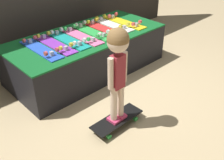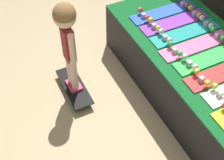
{
  "view_description": "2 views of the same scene",
  "coord_description": "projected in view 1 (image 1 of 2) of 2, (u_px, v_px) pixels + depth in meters",
  "views": [
    {
      "loc": [
        -2.08,
        -2.01,
        1.92
      ],
      "look_at": [
        -0.26,
        -0.11,
        0.29
      ],
      "focal_mm": 42.0,
      "sensor_mm": 36.0,
      "label": 1
    },
    {
      "loc": [
        1.6,
        -1.09,
        2.57
      ],
      "look_at": [
        -0.28,
        -0.17,
        0.3
      ],
      "focal_mm": 50.0,
      "sensor_mm": 36.0,
      "label": 2
    }
  ],
  "objects": [
    {
      "name": "display_rack",
      "position": [
        88.0,
        53.0,
        3.73
      ],
      "size": [
        2.22,
        1.0,
        0.56
      ],
      "color": "black",
      "rests_on": "ground_plane"
    },
    {
      "name": "skateboard_blue_on_rack",
      "position": [
        41.0,
        49.0,
        3.16
      ],
      "size": [
        0.18,
        0.76,
        0.09
      ],
      "color": "blue",
      "rests_on": "display_rack"
    },
    {
      "name": "skateboard_green_on_rack",
      "position": [
        92.0,
        31.0,
        3.64
      ],
      "size": [
        0.18,
        0.76,
        0.09
      ],
      "color": "green",
      "rests_on": "display_rack"
    },
    {
      "name": "skateboard_teal_on_rack",
      "position": [
        68.0,
        39.0,
        3.4
      ],
      "size": [
        0.18,
        0.76,
        0.09
      ],
      "color": "teal",
      "rests_on": "display_rack"
    },
    {
      "name": "skateboard_on_floor",
      "position": [
        117.0,
        120.0,
        2.81
      ],
      "size": [
        0.61,
        0.21,
        0.09
      ],
      "color": "black",
      "rests_on": "ground_plane"
    },
    {
      "name": "skateboard_pink_on_rack",
      "position": [
        81.0,
        36.0,
        3.51
      ],
      "size": [
        0.18,
        0.76,
        0.09
      ],
      "color": "pink",
      "rests_on": "display_rack"
    },
    {
      "name": "skateboard_yellow_on_rack",
      "position": [
        124.0,
        22.0,
        3.97
      ],
      "size": [
        0.18,
        0.76,
        0.09
      ],
      "color": "yellow",
      "rests_on": "display_rack"
    },
    {
      "name": "child",
      "position": [
        118.0,
        59.0,
        2.43
      ],
      "size": [
        0.24,
        0.21,
        1.02
      ],
      "rotation": [
        0.0,
        0.0,
        0.03
      ],
      "color": "#E03D6B",
      "rests_on": "skateboard_on_floor"
    },
    {
      "name": "skateboard_purple_on_rack",
      "position": [
        55.0,
        44.0,
        3.28
      ],
      "size": [
        0.18,
        0.76,
        0.09
      ],
      "color": "purple",
      "rests_on": "display_rack"
    },
    {
      "name": "ground_plane",
      "position": [
        120.0,
        88.0,
        3.47
      ],
      "size": [
        16.0,
        16.0,
        0.0
      ],
      "primitive_type": "plane",
      "color": "tan"
    },
    {
      "name": "skateboard_white_on_rack",
      "position": [
        112.0,
        24.0,
        3.89
      ],
      "size": [
        0.18,
        0.76,
        0.09
      ],
      "color": "white",
      "rests_on": "display_rack"
    },
    {
      "name": "skateboard_red_on_rack",
      "position": [
        104.0,
        28.0,
        3.75
      ],
      "size": [
        0.18,
        0.76,
        0.09
      ],
      "color": "red",
      "rests_on": "display_rack"
    }
  ]
}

